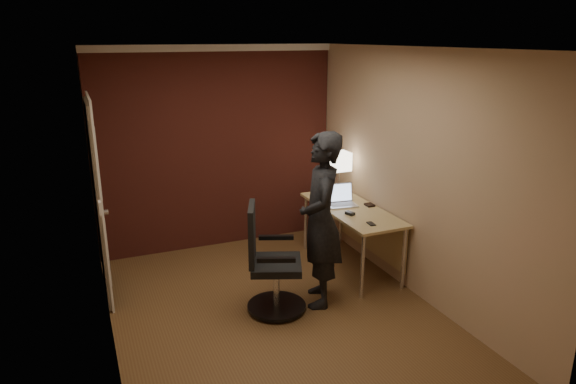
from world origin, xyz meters
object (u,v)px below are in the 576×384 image
object	(u,v)px
phone	(371,224)
wallet	(369,205)
mouse	(350,213)
office_chair	(269,266)
desk	(357,218)
desk_lamp	(340,162)
laptop	(340,199)
person	(321,220)

from	to	relation	value
phone	wallet	distance (m)	0.60
mouse	office_chair	bearing A→B (deg)	179.10
desk	desk_lamp	xyz separation A→B (m)	(0.03, 0.50, 0.55)
phone	office_chair	world-z (taller)	office_chair
desk_lamp	laptop	distance (m)	0.51
office_chair	desk	bearing A→B (deg)	23.42
desk_lamp	mouse	bearing A→B (deg)	-108.56
mouse	office_chair	distance (m)	1.17
person	mouse	bearing A→B (deg)	146.80
mouse	person	bearing A→B (deg)	-164.20
desk	desk_lamp	distance (m)	0.74
mouse	laptop	bearing A→B (deg)	58.56
phone	mouse	bearing A→B (deg)	105.46
desk	laptop	distance (m)	0.28
desk	laptop	bearing A→B (deg)	126.82
wallet	laptop	bearing A→B (deg)	146.80
phone	person	size ratio (longest dim) A/B	0.07
mouse	wallet	bearing A→B (deg)	7.25
phone	desk	bearing A→B (deg)	80.80
laptop	person	xyz separation A→B (m)	(-0.63, -0.75, 0.08)
desk_lamp	phone	size ratio (longest dim) A/B	4.65
laptop	desk	bearing A→B (deg)	-53.18
desk_lamp	person	world-z (taller)	person
wallet	person	size ratio (longest dim) A/B	0.06
desk	mouse	distance (m)	0.32
laptop	wallet	world-z (taller)	laptop
desk_lamp	person	distance (m)	1.36
laptop	office_chair	size ratio (longest dim) A/B	0.34
desk_lamp	person	bearing A→B (deg)	-125.92
desk_lamp	wallet	bearing A→B (deg)	-76.34
mouse	office_chair	world-z (taller)	office_chair
laptop	office_chair	xyz separation A→B (m)	(-1.16, -0.73, -0.32)
office_chair	desk_lamp	bearing A→B (deg)	38.72
mouse	phone	size ratio (longest dim) A/B	0.87
phone	laptop	bearing A→B (deg)	94.44
desk_lamp	office_chair	world-z (taller)	desk_lamp
desk_lamp	laptop	bearing A→B (deg)	-115.27
laptop	phone	world-z (taller)	laptop
office_chair	laptop	bearing A→B (deg)	32.03
mouse	office_chair	xyz separation A→B (m)	(-1.08, -0.36, -0.28)
desk	wallet	distance (m)	0.21
desk_lamp	office_chair	xyz separation A→B (m)	(-1.31, -1.05, -0.68)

